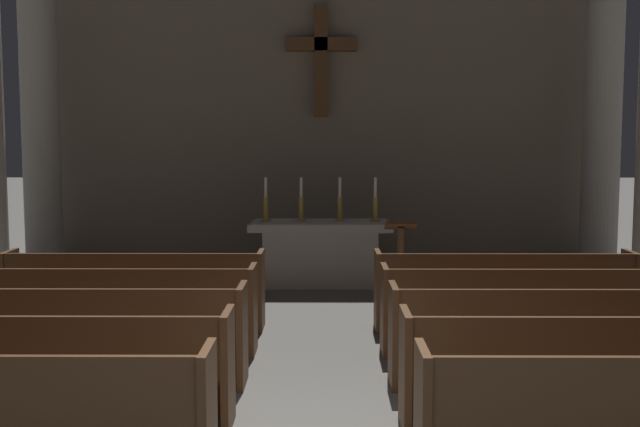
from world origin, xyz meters
name	(u,v)px	position (x,y,z in m)	size (l,w,h in m)	color
pew_left_row_2	(36,369)	(-2.22, 1.04, 0.48)	(3.10, 0.50, 0.95)	brown
pew_left_row_3	(79,335)	(-2.22, 2.12, 0.48)	(3.10, 0.50, 0.95)	brown
pew_left_row_4	(111,309)	(-2.22, 3.21, 0.48)	(3.10, 0.50, 0.95)	brown
pew_left_row_5	(135,290)	(-2.22, 4.29, 0.48)	(3.10, 0.50, 0.95)	brown
pew_right_row_2	(598,370)	(2.22, 1.04, 0.48)	(3.10, 0.50, 0.95)	brown
pew_right_row_3	(557,336)	(2.22, 2.12, 0.48)	(3.10, 0.50, 0.95)	brown
pew_right_row_4	(527,310)	(2.22, 3.21, 0.48)	(3.10, 0.50, 0.95)	brown
pew_right_row_5	(504,290)	(2.22, 4.29, 0.48)	(3.10, 0.50, 0.95)	brown
column_left_fourth	(40,106)	(-4.62, 7.94, 2.82)	(0.92, 0.92, 5.81)	#ADA89E
column_right_fourth	(603,106)	(4.62, 7.94, 2.82)	(0.92, 0.92, 5.81)	#ADA89E
altar	(320,252)	(0.00, 7.10, 0.53)	(2.20, 0.90, 1.01)	#A8A399
candlestick_outer_left	(266,207)	(-0.85, 7.10, 1.23)	(0.16, 0.16, 0.68)	#B79338
candlestick_inner_left	(301,207)	(-0.30, 7.10, 1.23)	(0.16, 0.16, 0.68)	#B79338
candlestick_inner_right	(340,207)	(0.30, 7.10, 1.23)	(0.16, 0.16, 0.68)	#B79338
candlestick_outer_right	(375,207)	(0.85, 7.10, 1.23)	(0.16, 0.16, 0.68)	#B79338
apse_with_cross	(321,81)	(0.00, 9.08, 3.31)	(10.22, 0.48, 6.61)	gray
lectern	(401,263)	(1.13, 5.90, 0.55)	(0.44, 0.36, 1.15)	brown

